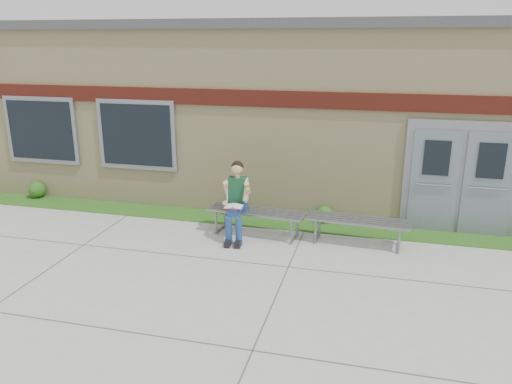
# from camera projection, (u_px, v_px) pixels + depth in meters

# --- Properties ---
(ground) EXTENTS (80.00, 80.00, 0.00)m
(ground) POSITION_uv_depth(u_px,v_px,m) (225.00, 273.00, 8.43)
(ground) COLOR #9E9E99
(ground) RESTS_ON ground
(grass_strip) EXTENTS (16.00, 0.80, 0.02)m
(grass_strip) POSITION_uv_depth(u_px,v_px,m) (261.00, 221.00, 10.84)
(grass_strip) COLOR #264C14
(grass_strip) RESTS_ON ground
(school_building) EXTENTS (16.20, 6.22, 4.20)m
(school_building) POSITION_uv_depth(u_px,v_px,m) (291.00, 105.00, 13.36)
(school_building) COLOR beige
(school_building) RESTS_ON ground
(bench_left) EXTENTS (2.03, 0.75, 0.51)m
(bench_left) POSITION_uv_depth(u_px,v_px,m) (257.00, 216.00, 9.99)
(bench_left) COLOR slate
(bench_left) RESTS_ON ground
(bench_right) EXTENTS (1.97, 0.66, 0.50)m
(bench_right) POSITION_uv_depth(u_px,v_px,m) (358.00, 225.00, 9.53)
(bench_right) COLOR slate
(bench_right) RESTS_ON ground
(girl) EXTENTS (0.57, 0.93, 1.53)m
(girl) POSITION_uv_depth(u_px,v_px,m) (236.00, 199.00, 9.75)
(girl) COLOR navy
(girl) RESTS_ON ground
(shrub_west) EXTENTS (0.40, 0.40, 0.40)m
(shrub_west) POSITION_uv_depth(u_px,v_px,m) (37.00, 190.00, 12.35)
(shrub_west) COLOR #264C14
(shrub_west) RESTS_ON grass_strip
(shrub_mid) EXTENTS (0.39, 0.39, 0.39)m
(shrub_mid) POSITION_uv_depth(u_px,v_px,m) (234.00, 206.00, 11.17)
(shrub_mid) COLOR #264C14
(shrub_mid) RESTS_ON grass_strip
(shrub_east) EXTENTS (0.36, 0.36, 0.36)m
(shrub_east) POSITION_uv_depth(u_px,v_px,m) (324.00, 214.00, 10.70)
(shrub_east) COLOR #264C14
(shrub_east) RESTS_ON grass_strip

